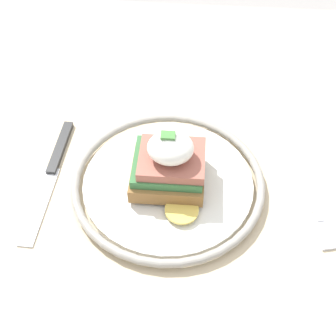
{
  "coord_description": "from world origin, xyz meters",
  "views": [
    {
      "loc": [
        0.01,
        0.37,
        1.2
      ],
      "look_at": [
        0.03,
        0.01,
        0.78
      ],
      "focal_mm": 50.0,
      "sensor_mm": 36.0,
      "label": 1
    }
  ],
  "objects": [
    {
      "name": "plate",
      "position": [
        0.03,
        0.01,
        0.75
      ],
      "size": [
        0.24,
        0.24,
        0.02
      ],
      "color": "silver",
      "rests_on": "dining_table"
    },
    {
      "name": "fork",
      "position": [
        -0.14,
        0.02,
        0.75
      ],
      "size": [
        0.05,
        0.15,
        0.0
      ],
      "color": "silver",
      "rests_on": "dining_table"
    },
    {
      "name": "sandwich",
      "position": [
        0.03,
        0.01,
        0.79
      ],
      "size": [
        0.09,
        0.11,
        0.08
      ],
      "color": "olive",
      "rests_on": "plate"
    },
    {
      "name": "knife",
      "position": [
        0.18,
        -0.0,
        0.75
      ],
      "size": [
        0.02,
        0.2,
        0.01
      ],
      "color": "#2D2D2D",
      "rests_on": "dining_table"
    },
    {
      "name": "dining_table",
      "position": [
        0.0,
        0.0,
        0.62
      ],
      "size": [
        0.87,
        0.83,
        0.75
      ],
      "color": "#C6B28E",
      "rests_on": "ground_plane"
    }
  ]
}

